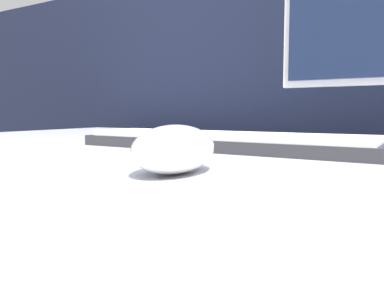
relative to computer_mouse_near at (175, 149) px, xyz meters
The scene contains 3 objects.
partition_panel 0.85m from the computer_mouse_near, 87.41° to the left, with size 5.00×0.03×1.22m.
computer_mouse_near is the anchor object (origin of this frame).
keyboard 0.22m from the computer_mouse_near, 104.77° to the left, with size 0.44×0.13×0.02m.
Camera 1 is at (0.13, -0.38, 0.76)m, focal length 35.00 mm.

